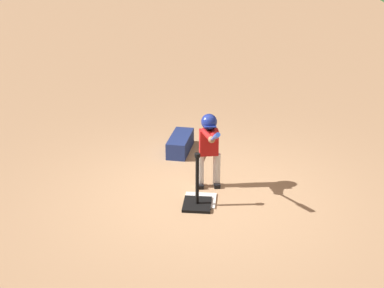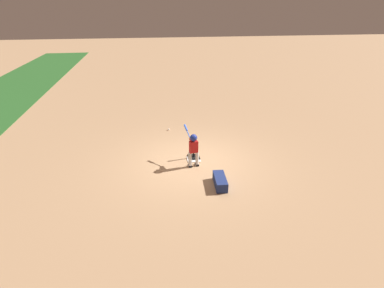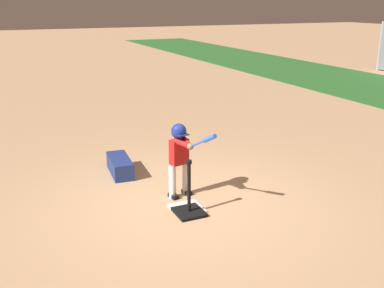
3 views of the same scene
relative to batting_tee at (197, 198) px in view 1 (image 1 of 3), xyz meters
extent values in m
plane|color=tan|center=(-0.30, 0.07, -0.12)|extent=(90.00, 90.00, 0.00)
cube|color=white|center=(-0.14, 0.03, -0.11)|extent=(0.44, 0.44, 0.02)
cube|color=black|center=(0.00, 0.00, -0.10)|extent=(0.43, 0.38, 0.04)
cylinder|color=black|center=(0.00, 0.00, 0.27)|extent=(0.05, 0.05, 0.69)
cylinder|color=black|center=(0.00, 0.00, 0.64)|extent=(0.08, 0.08, 0.05)
cylinder|color=silver|center=(-0.63, 0.23, 0.14)|extent=(0.13, 0.13, 0.51)
cube|color=black|center=(-0.61, 0.24, -0.09)|extent=(0.19, 0.12, 0.06)
cylinder|color=silver|center=(-0.59, -0.01, 0.14)|extent=(0.13, 0.13, 0.51)
cube|color=black|center=(-0.57, 0.00, -0.09)|extent=(0.19, 0.12, 0.06)
cube|color=red|center=(-0.61, 0.11, 0.58)|extent=(0.19, 0.29, 0.38)
sphere|color=#936B4C|center=(-0.61, 0.11, 0.88)|extent=(0.19, 0.19, 0.19)
sphere|color=navy|center=(-0.61, 0.11, 0.90)|extent=(0.23, 0.23, 0.23)
cube|color=navy|center=(-0.52, 0.13, 0.87)|extent=(0.15, 0.19, 0.01)
cylinder|color=red|center=(-0.48, 0.18, 0.76)|extent=(0.31, 0.11, 0.11)
cylinder|color=red|center=(-0.46, 0.10, 0.76)|extent=(0.31, 0.21, 0.11)
sphere|color=#936B4C|center=(-0.33, 0.17, 0.74)|extent=(0.10, 0.10, 0.10)
cylinder|color=blue|center=(-0.07, 0.22, 0.88)|extent=(0.55, 0.14, 0.31)
cylinder|color=blue|center=(0.10, 0.25, 0.97)|extent=(0.26, 0.11, 0.17)
cylinder|color=black|center=(-0.35, 0.16, 0.73)|extent=(0.04, 0.05, 0.05)
cube|color=navy|center=(-1.87, -0.45, 0.02)|extent=(0.86, 0.39, 0.28)
camera|label=1|loc=(6.44, 0.55, 3.48)|focal=50.00mm
camera|label=2|loc=(-9.04, 1.57, 4.61)|focal=28.00mm
camera|label=3|loc=(5.14, -2.29, 2.69)|focal=42.00mm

